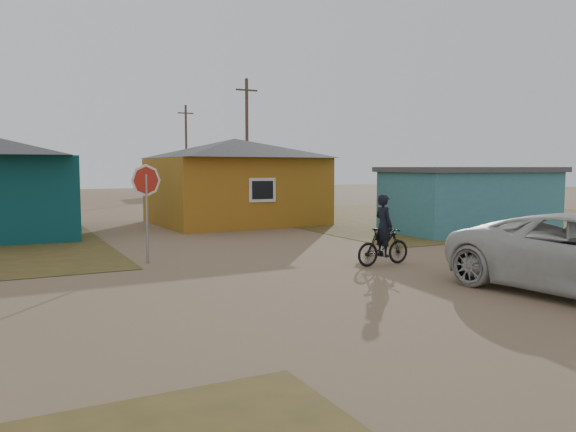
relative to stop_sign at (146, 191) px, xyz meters
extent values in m
plane|color=#81664A|center=(3.68, -4.91, -1.95)|extent=(120.00, 120.00, 0.00)
cube|color=brown|center=(17.68, 8.09, -1.95)|extent=(20.00, 18.00, 0.00)
cube|color=#A46819|center=(6.18, 9.09, -0.45)|extent=(7.21, 6.24, 3.00)
pyramid|color=#39393B|center=(6.18, 9.09, 1.50)|extent=(7.72, 6.76, 0.90)
cube|color=silver|center=(6.18, 6.06, -0.30)|extent=(1.20, 0.06, 1.00)
cube|color=black|center=(6.18, 6.03, -0.30)|extent=(0.95, 0.04, 0.75)
cube|color=teal|center=(13.18, 1.59, -0.75)|extent=(6.39, 4.61, 2.40)
cube|color=#39393B|center=(13.18, 1.59, 0.55)|extent=(6.71, 4.93, 0.20)
cube|color=gray|center=(-2.32, 29.09, -0.55)|extent=(6.49, 5.60, 2.80)
pyramid|color=#39393B|center=(-2.32, 29.09, 1.25)|extent=(7.04, 6.15, 0.80)
cube|color=tan|center=(13.68, 35.09, -0.55)|extent=(6.41, 5.50, 2.80)
pyramid|color=#39393B|center=(13.68, 35.09, 1.25)|extent=(6.95, 6.05, 0.80)
cylinder|color=brown|center=(10.18, 17.09, 2.05)|extent=(0.20, 0.20, 8.00)
cube|color=brown|center=(10.18, 17.09, 5.35)|extent=(1.40, 0.10, 0.10)
cylinder|color=brown|center=(11.18, 33.09, 2.05)|extent=(0.20, 0.20, 8.00)
cube|color=brown|center=(11.18, 33.09, 5.35)|extent=(1.40, 0.10, 0.10)
cylinder|color=gray|center=(0.00, 0.00, -0.75)|extent=(0.07, 0.07, 2.41)
imported|color=black|center=(5.48, -3.18, -1.45)|extent=(1.68, 0.53, 1.00)
imported|color=black|center=(5.48, -3.18, -0.89)|extent=(0.42, 0.61, 1.64)
camera|label=1|loc=(-3.47, -15.11, 0.64)|focal=35.00mm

